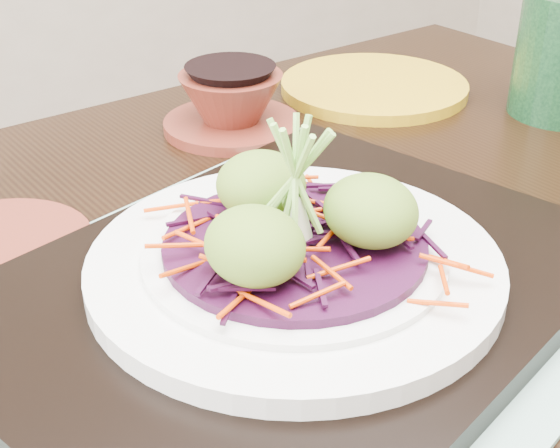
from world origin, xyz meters
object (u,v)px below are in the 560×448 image
white_plate (295,263)px  terracotta_bowl_set (231,105)px  dining_table (286,364)px  yellow_plate (374,87)px  serving_tray (294,286)px

white_plate → terracotta_bowl_set: bearing=70.3°
terracotta_bowl_set → white_plate: bearing=-109.7°
dining_table → terracotta_bowl_set: bearing=64.4°
dining_table → yellow_plate: bearing=36.9°
white_plate → dining_table: bearing=64.8°
serving_tray → dining_table: bearing=46.8°
serving_tray → white_plate: 0.02m
dining_table → yellow_plate: size_ratio=5.80×
terracotta_bowl_set → serving_tray: bearing=-109.7°
terracotta_bowl_set → yellow_plate: 0.20m
white_plate → yellow_plate: (0.31, 0.32, -0.03)m
dining_table → serving_tray: serving_tray is taller
serving_tray → terracotta_bowl_set: 0.33m
white_plate → serving_tray: bearing=0.0°
serving_tray → white_plate: size_ratio=1.54×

